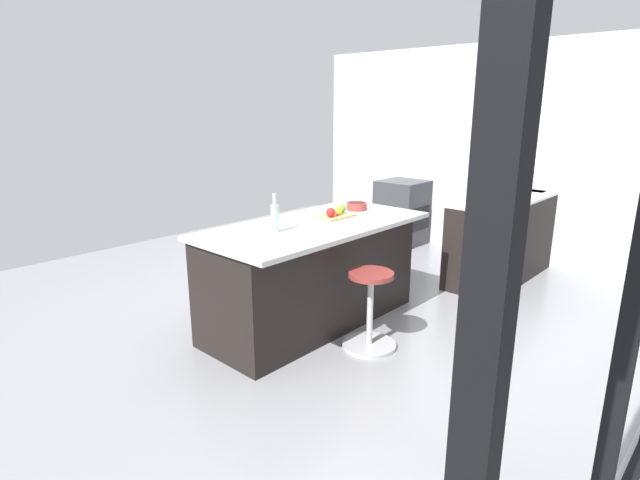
{
  "coord_description": "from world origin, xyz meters",
  "views": [
    {
      "loc": [
        3.27,
        2.78,
        1.91
      ],
      "look_at": [
        0.24,
        0.01,
        0.79
      ],
      "focal_mm": 27.97,
      "sensor_mm": 36.0,
      "label": 1
    }
  ],
  "objects_px": {
    "cutting_board": "(334,216)",
    "fruit_bowl": "(357,206)",
    "stool_by_window": "(370,312)",
    "apple_red": "(331,213)",
    "apple_green": "(342,208)",
    "kitchen_island": "(312,273)",
    "apple_yellow": "(338,211)",
    "water_bottle": "(275,217)",
    "oven_range": "(402,212)"
  },
  "relations": [
    {
      "from": "cutting_board",
      "to": "fruit_bowl",
      "type": "relative_size",
      "value": 1.82
    },
    {
      "from": "stool_by_window",
      "to": "fruit_bowl",
      "type": "xyz_separation_m",
      "value": [
        -0.71,
        -0.72,
        0.67
      ]
    },
    {
      "from": "fruit_bowl",
      "to": "apple_red",
      "type": "bearing_deg",
      "value": 10.81
    },
    {
      "from": "apple_green",
      "to": "fruit_bowl",
      "type": "distance_m",
      "value": 0.27
    },
    {
      "from": "kitchen_island",
      "to": "stool_by_window",
      "type": "relative_size",
      "value": 3.23
    },
    {
      "from": "apple_yellow",
      "to": "apple_green",
      "type": "relative_size",
      "value": 0.96
    },
    {
      "from": "fruit_bowl",
      "to": "cutting_board",
      "type": "bearing_deg",
      "value": 7.9
    },
    {
      "from": "kitchen_island",
      "to": "apple_red",
      "type": "height_order",
      "value": "apple_red"
    },
    {
      "from": "stool_by_window",
      "to": "apple_green",
      "type": "xyz_separation_m",
      "value": [
        -0.44,
        -0.68,
        0.69
      ]
    },
    {
      "from": "apple_yellow",
      "to": "water_bottle",
      "type": "relative_size",
      "value": 0.25
    },
    {
      "from": "stool_by_window",
      "to": "apple_yellow",
      "type": "relative_size",
      "value": 8.33
    },
    {
      "from": "cutting_board",
      "to": "kitchen_island",
      "type": "bearing_deg",
      "value": -1.74
    },
    {
      "from": "apple_green",
      "to": "fruit_bowl",
      "type": "xyz_separation_m",
      "value": [
        -0.27,
        -0.04,
        -0.02
      ]
    },
    {
      "from": "stool_by_window",
      "to": "apple_yellow",
      "type": "height_order",
      "value": "apple_yellow"
    },
    {
      "from": "apple_red",
      "to": "oven_range",
      "type": "bearing_deg",
      "value": -159.92
    },
    {
      "from": "stool_by_window",
      "to": "cutting_board",
      "type": "height_order",
      "value": "cutting_board"
    },
    {
      "from": "cutting_board",
      "to": "apple_red",
      "type": "height_order",
      "value": "apple_red"
    },
    {
      "from": "apple_green",
      "to": "water_bottle",
      "type": "distance_m",
      "value": 0.86
    },
    {
      "from": "apple_yellow",
      "to": "water_bottle",
      "type": "distance_m",
      "value": 0.75
    },
    {
      "from": "stool_by_window",
      "to": "kitchen_island",
      "type": "bearing_deg",
      "value": -92.7
    },
    {
      "from": "apple_green",
      "to": "water_bottle",
      "type": "bearing_deg",
      "value": 2.16
    },
    {
      "from": "apple_red",
      "to": "stool_by_window",
      "type": "bearing_deg",
      "value": 69.84
    },
    {
      "from": "oven_range",
      "to": "apple_red",
      "type": "distance_m",
      "value": 2.83
    },
    {
      "from": "oven_range",
      "to": "apple_yellow",
      "type": "relative_size",
      "value": 11.59
    },
    {
      "from": "stool_by_window",
      "to": "oven_range",
      "type": "bearing_deg",
      "value": -150.93
    },
    {
      "from": "oven_range",
      "to": "stool_by_window",
      "type": "bearing_deg",
      "value": 29.07
    },
    {
      "from": "cutting_board",
      "to": "apple_red",
      "type": "bearing_deg",
      "value": 23.48
    },
    {
      "from": "cutting_board",
      "to": "apple_red",
      "type": "distance_m",
      "value": 0.11
    },
    {
      "from": "water_bottle",
      "to": "fruit_bowl",
      "type": "xyz_separation_m",
      "value": [
        -1.12,
        -0.07,
        -0.08
      ]
    },
    {
      "from": "apple_green",
      "to": "cutting_board",
      "type": "bearing_deg",
      "value": 8.06
    },
    {
      "from": "oven_range",
      "to": "water_bottle",
      "type": "distance_m",
      "value": 3.44
    },
    {
      "from": "kitchen_island",
      "to": "apple_yellow",
      "type": "distance_m",
      "value": 0.6
    },
    {
      "from": "stool_by_window",
      "to": "fruit_bowl",
      "type": "bearing_deg",
      "value": -134.78
    },
    {
      "from": "oven_range",
      "to": "fruit_bowl",
      "type": "height_order",
      "value": "fruit_bowl"
    },
    {
      "from": "apple_red",
      "to": "apple_yellow",
      "type": "xyz_separation_m",
      "value": [
        -0.11,
        -0.01,
        -0.0
      ]
    },
    {
      "from": "kitchen_island",
      "to": "oven_range",
      "type": "bearing_deg",
      "value": -162.06
    },
    {
      "from": "oven_range",
      "to": "apple_red",
      "type": "bearing_deg",
      "value": 20.08
    },
    {
      "from": "kitchen_island",
      "to": "water_bottle",
      "type": "bearing_deg",
      "value": 2.89
    },
    {
      "from": "cutting_board",
      "to": "apple_green",
      "type": "bearing_deg",
      "value": -171.94
    },
    {
      "from": "apple_red",
      "to": "fruit_bowl",
      "type": "xyz_separation_m",
      "value": [
        -0.48,
        -0.09,
        -0.02
      ]
    },
    {
      "from": "cutting_board",
      "to": "water_bottle",
      "type": "relative_size",
      "value": 1.15
    },
    {
      "from": "oven_range",
      "to": "apple_green",
      "type": "bearing_deg",
      "value": 20.58
    },
    {
      "from": "apple_green",
      "to": "fruit_bowl",
      "type": "height_order",
      "value": "apple_green"
    },
    {
      "from": "apple_red",
      "to": "fruit_bowl",
      "type": "distance_m",
      "value": 0.49
    },
    {
      "from": "apple_yellow",
      "to": "fruit_bowl",
      "type": "bearing_deg",
      "value": -167.77
    },
    {
      "from": "apple_green",
      "to": "water_bottle",
      "type": "height_order",
      "value": "water_bottle"
    },
    {
      "from": "stool_by_window",
      "to": "apple_red",
      "type": "distance_m",
      "value": 0.96
    },
    {
      "from": "apple_red",
      "to": "fruit_bowl",
      "type": "height_order",
      "value": "apple_red"
    },
    {
      "from": "apple_red",
      "to": "apple_green",
      "type": "height_order",
      "value": "apple_red"
    },
    {
      "from": "oven_range",
      "to": "water_bottle",
      "type": "xyz_separation_m",
      "value": [
        3.25,
        0.93,
        0.61
      ]
    }
  ]
}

